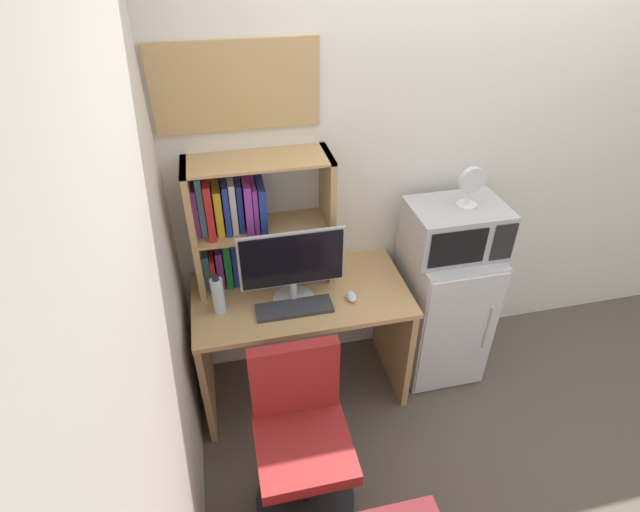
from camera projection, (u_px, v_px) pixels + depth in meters
wall_back at (518, 154)px, 2.87m from camera, size 6.40×0.04×2.60m
wall_left at (134, 486)px, 1.22m from camera, size 0.04×4.40×2.60m
desk at (302, 325)px, 2.81m from camera, size 1.17×0.62×0.77m
hutch_bookshelf at (244, 225)px, 2.58m from camera, size 0.73×0.27×0.72m
monitor at (292, 264)px, 2.49m from camera, size 0.54×0.22×0.42m
keyboard at (294, 308)px, 2.55m from camera, size 0.40×0.13×0.02m
computer_mouse at (352, 296)px, 2.62m from camera, size 0.05×0.09×0.04m
water_bottle at (218, 295)px, 2.49m from camera, size 0.06×0.06×0.23m
mini_fridge at (441, 309)px, 3.05m from camera, size 0.47×0.53×0.89m
microwave at (456, 228)px, 2.71m from camera, size 0.52×0.37×0.27m
desk_fan at (471, 186)px, 2.56m from camera, size 0.14×0.11×0.23m
desk_chair at (302, 444)px, 2.32m from camera, size 0.50×0.50×0.92m
wall_corkboard at (237, 87)px, 2.28m from camera, size 0.78×0.02×0.41m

